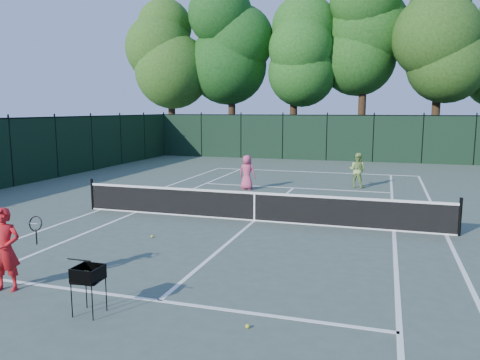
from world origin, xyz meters
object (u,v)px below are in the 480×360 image
(coach, at_px, (5,249))
(loose_ball_near_cart, at_px, (248,326))
(loose_ball_midcourt, at_px, (152,236))
(player_pink, at_px, (247,172))
(ball_hopper, at_px, (88,274))
(player_green, at_px, (357,170))

(coach, relative_size, loose_ball_near_cart, 23.49)
(coach, distance_m, loose_ball_midcourt, 4.28)
(player_pink, bearing_deg, coach, 92.19)
(loose_ball_near_cart, bearing_deg, player_pink, 106.48)
(ball_hopper, relative_size, loose_ball_midcourt, 12.30)
(loose_ball_near_cart, distance_m, loose_ball_midcourt, 5.82)
(player_pink, height_order, loose_ball_near_cart, player_pink)
(loose_ball_midcourt, bearing_deg, loose_ball_near_cart, -47.37)
(loose_ball_near_cart, relative_size, loose_ball_midcourt, 1.00)
(coach, relative_size, ball_hopper, 1.91)
(coach, height_order, loose_ball_near_cart, coach)
(loose_ball_near_cart, bearing_deg, loose_ball_midcourt, 132.63)
(player_pink, relative_size, ball_hopper, 1.78)
(coach, bearing_deg, player_green, 52.48)
(coach, xyz_separation_m, player_pink, (1.17, 12.21, -0.06))
(player_green, bearing_deg, ball_hopper, 96.59)
(player_pink, xyz_separation_m, ball_hopper, (0.97, -12.66, -0.04))
(loose_ball_near_cart, xyz_separation_m, loose_ball_midcourt, (-3.94, 4.28, 0.00))
(coach, distance_m, loose_ball_near_cart, 4.89)
(player_pink, height_order, loose_ball_midcourt, player_pink)
(coach, bearing_deg, loose_ball_midcourt, 62.11)
(ball_hopper, xyz_separation_m, loose_ball_near_cart, (2.69, 0.29, -0.67))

